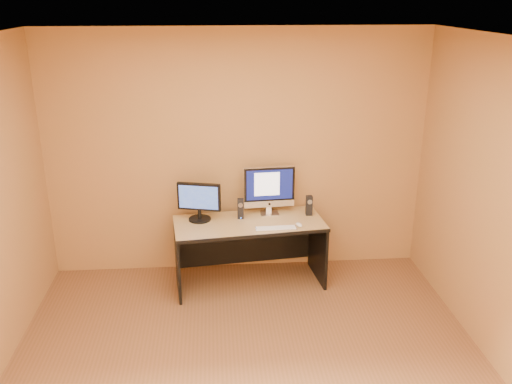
% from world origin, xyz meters
% --- Properties ---
extents(floor, '(4.00, 4.00, 0.00)m').
position_xyz_m(floor, '(0.00, 0.00, 0.00)').
color(floor, brown).
rests_on(floor, ground).
extents(walls, '(4.00, 4.00, 2.60)m').
position_xyz_m(walls, '(0.00, 0.00, 1.30)').
color(walls, '#A06C40').
rests_on(walls, ground).
extents(ceiling, '(4.00, 4.00, 0.00)m').
position_xyz_m(ceiling, '(0.00, 0.00, 2.60)').
color(ceiling, white).
rests_on(ceiling, walls).
extents(desk, '(1.58, 0.83, 0.70)m').
position_xyz_m(desk, '(0.09, 1.57, 0.35)').
color(desk, tan).
rests_on(desk, ground).
extents(imac, '(0.55, 0.23, 0.52)m').
position_xyz_m(imac, '(0.32, 1.78, 0.96)').
color(imac, silver).
rests_on(imac, desk).
extents(second_monitor, '(0.50, 0.33, 0.40)m').
position_xyz_m(second_monitor, '(-0.41, 1.67, 0.90)').
color(second_monitor, black).
rests_on(second_monitor, desk).
extents(speaker_left, '(0.07, 0.07, 0.21)m').
position_xyz_m(speaker_left, '(0.01, 1.69, 0.81)').
color(speaker_left, black).
rests_on(speaker_left, desk).
extents(speaker_right, '(0.06, 0.07, 0.21)m').
position_xyz_m(speaker_right, '(0.74, 1.72, 0.81)').
color(speaker_right, black).
rests_on(speaker_right, desk).
extents(keyboard, '(0.41, 0.12, 0.02)m').
position_xyz_m(keyboard, '(0.35, 1.38, 0.71)').
color(keyboard, silver).
rests_on(keyboard, desk).
extents(mouse, '(0.08, 0.11, 0.03)m').
position_xyz_m(mouse, '(0.59, 1.43, 0.72)').
color(mouse, white).
rests_on(mouse, desk).
extents(cable_a, '(0.07, 0.20, 0.01)m').
position_xyz_m(cable_a, '(0.39, 1.84, 0.71)').
color(cable_a, black).
rests_on(cable_a, desk).
extents(cable_b, '(0.08, 0.16, 0.01)m').
position_xyz_m(cable_b, '(0.26, 1.84, 0.71)').
color(cable_b, black).
rests_on(cable_b, desk).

